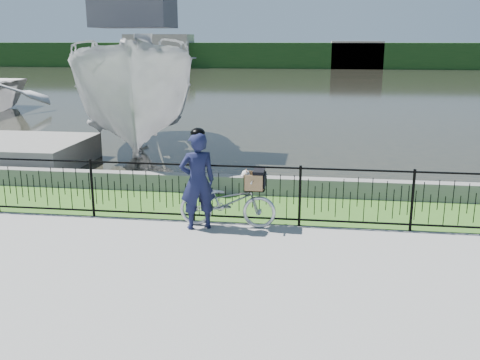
# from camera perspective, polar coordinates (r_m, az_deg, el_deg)

# --- Properties ---
(ground) EXTENTS (120.00, 120.00, 0.00)m
(ground) POSITION_cam_1_polar(r_m,az_deg,el_deg) (8.63, -0.75, -8.13)
(ground) COLOR gray
(ground) RESTS_ON ground
(grass_strip) EXTENTS (60.00, 2.00, 0.01)m
(grass_strip) POSITION_cam_1_polar(r_m,az_deg,el_deg) (11.05, 1.27, -2.91)
(grass_strip) COLOR #36641F
(grass_strip) RESTS_ON ground
(water) EXTENTS (120.00, 120.00, 0.00)m
(water) POSITION_cam_1_polar(r_m,az_deg,el_deg) (41.02, 6.28, 9.96)
(water) COLOR black
(water) RESTS_ON ground
(quay_wall) EXTENTS (60.00, 0.30, 0.40)m
(quay_wall) POSITION_cam_1_polar(r_m,az_deg,el_deg) (11.95, 1.84, -0.57)
(quay_wall) COLOR slate
(quay_wall) RESTS_ON ground
(fence) EXTENTS (14.00, 0.06, 1.15)m
(fence) POSITION_cam_1_polar(r_m,az_deg,el_deg) (9.93, 0.62, -1.50)
(fence) COLOR black
(fence) RESTS_ON ground
(far_treeline) EXTENTS (120.00, 6.00, 3.00)m
(far_treeline) POSITION_cam_1_polar(r_m,az_deg,el_deg) (67.90, 7.05, 13.07)
(far_treeline) COLOR #21461B
(far_treeline) RESTS_ON ground
(far_building_left) EXTENTS (8.00, 4.00, 4.00)m
(far_building_left) POSITION_cam_1_polar(r_m,az_deg,el_deg) (68.62, -8.60, 13.45)
(far_building_left) COLOR #B6A592
(far_building_left) RESTS_ON ground
(far_building_right) EXTENTS (6.00, 3.00, 3.20)m
(far_building_right) POSITION_cam_1_polar(r_m,az_deg,el_deg) (66.56, 12.33, 12.90)
(far_building_right) COLOR #B6A592
(far_building_right) RESTS_ON ground
(bicycle_rig) EXTENTS (1.79, 0.62, 1.11)m
(bicycle_rig) POSITION_cam_1_polar(r_m,az_deg,el_deg) (9.81, -1.26, -2.28)
(bicycle_rig) COLOR #ABB1B7
(bicycle_rig) RESTS_ON ground
(cyclist) EXTENTS (0.77, 0.66, 1.85)m
(cyclist) POSITION_cam_1_polar(r_m,az_deg,el_deg) (9.62, -4.55, 0.01)
(cyclist) COLOR #131736
(cyclist) RESTS_ON ground
(boat_near) EXTENTS (5.97, 9.63, 5.29)m
(boat_near) POSITION_cam_1_polar(r_m,az_deg,el_deg) (16.50, -10.88, 9.36)
(boat_near) COLOR #B1B0B1
(boat_near) RESTS_ON water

